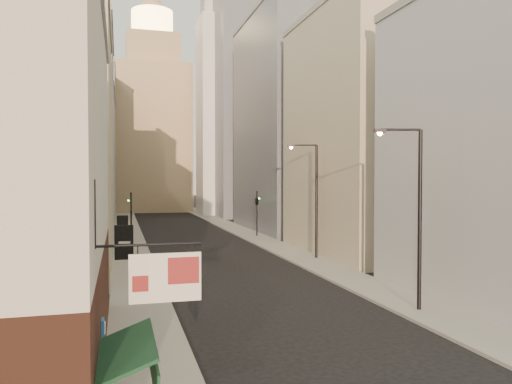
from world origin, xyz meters
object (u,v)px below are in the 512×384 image
clock_tower (153,121)px  streetlamp_near (415,208)px  streetlamp_mid (313,194)px  traffic_light_right (257,201)px  white_tower (222,109)px  traffic_light_left (131,208)px

clock_tower → streetlamp_near: 80.86m
streetlamp_mid → traffic_light_right: bearing=107.4°
streetlamp_mid → white_tower: bearing=103.2°
traffic_light_left → traffic_light_right: (13.27, 1.73, 0.44)m
clock_tower → traffic_light_left: 52.25m
traffic_light_left → traffic_light_right: same height
streetlamp_near → streetlamp_mid: streetlamp_mid is taller
clock_tower → traffic_light_left: bearing=-96.1°
white_tower → clock_tower: bearing=128.2°
clock_tower → streetlamp_mid: 65.61m
clock_tower → traffic_light_right: size_ratio=8.98×
clock_tower → traffic_light_right: clock_tower is taller
white_tower → streetlamp_mid: (-2.83, -49.89, -13.45)m
white_tower → streetlamp_near: (-4.00, -65.56, -13.63)m
traffic_light_right → clock_tower: bearing=-105.3°
white_tower → streetlamp_mid: bearing=-93.2°
streetlamp_mid → traffic_light_left: bearing=150.8°
streetlamp_mid → traffic_light_left: streetlamp_mid is taller
traffic_light_left → traffic_light_right: size_ratio=1.00×
white_tower → traffic_light_right: 37.43m
streetlamp_near → traffic_light_right: (0.91, 31.28, -1.09)m
clock_tower → traffic_light_left: (-5.37, -50.01, -14.18)m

